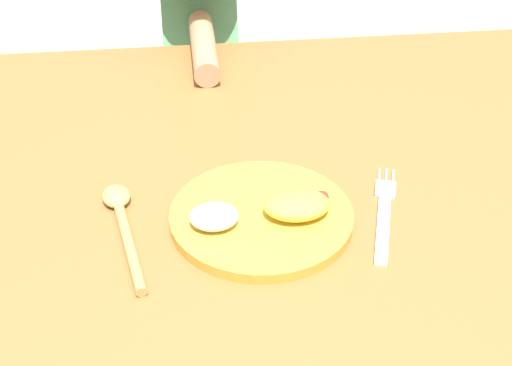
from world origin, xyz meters
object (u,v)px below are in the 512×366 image
fork (384,214)px  person (202,74)px  plate (264,215)px  spoon (122,220)px

fork → person: person is taller
fork → person: 0.76m
plate → spoon: (-0.19, 0.02, -0.00)m
fork → spoon: bearing=103.5°
fork → spoon: 0.36m
plate → fork: 0.17m
plate → fork: size_ratio=1.18×
plate → person: size_ratio=0.26×
spoon → person: bearing=-22.3°
plate → spoon: plate is taller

